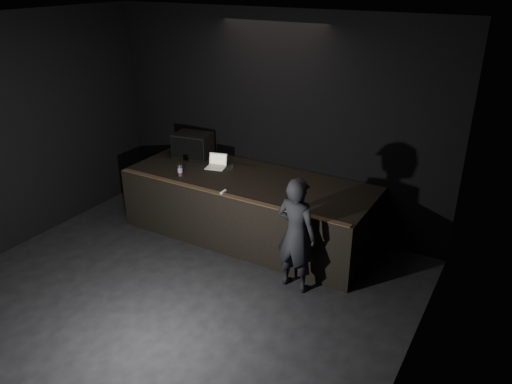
{
  "coord_description": "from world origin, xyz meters",
  "views": [
    {
      "loc": [
        3.74,
        -3.48,
        4.04
      ],
      "look_at": [
        0.38,
        2.3,
        1.02
      ],
      "focal_mm": 35.0,
      "sensor_mm": 36.0,
      "label": 1
    }
  ],
  "objects_px": {
    "stage_monitor": "(193,145)",
    "beer_can": "(180,170)",
    "person": "(296,234)",
    "stage_riser": "(249,207)",
    "laptop": "(217,164)"
  },
  "relations": [
    {
      "from": "stage_riser",
      "to": "beer_can",
      "type": "distance_m",
      "value": 1.25
    },
    {
      "from": "laptop",
      "to": "beer_can",
      "type": "xyz_separation_m",
      "value": [
        -0.29,
        -0.61,
        0.04
      ]
    },
    {
      "from": "beer_can",
      "to": "person",
      "type": "xyz_separation_m",
      "value": [
        2.31,
        -0.5,
        -0.28
      ]
    },
    {
      "from": "stage_riser",
      "to": "laptop",
      "type": "relative_size",
      "value": 10.9
    },
    {
      "from": "person",
      "to": "beer_can",
      "type": "bearing_deg",
      "value": -5.42
    },
    {
      "from": "stage_monitor",
      "to": "beer_can",
      "type": "height_order",
      "value": "stage_monitor"
    },
    {
      "from": "stage_monitor",
      "to": "beer_can",
      "type": "bearing_deg",
      "value": -76.83
    },
    {
      "from": "stage_monitor",
      "to": "beer_can",
      "type": "xyz_separation_m",
      "value": [
        0.36,
        -0.82,
        -0.12
      ]
    },
    {
      "from": "laptop",
      "to": "person",
      "type": "xyz_separation_m",
      "value": [
        2.02,
        -1.11,
        -0.24
      ]
    },
    {
      "from": "beer_can",
      "to": "person",
      "type": "distance_m",
      "value": 2.38
    },
    {
      "from": "stage_riser",
      "to": "laptop",
      "type": "bearing_deg",
      "value": 167.52
    },
    {
      "from": "laptop",
      "to": "beer_can",
      "type": "height_order",
      "value": "laptop"
    },
    {
      "from": "stage_riser",
      "to": "beer_can",
      "type": "height_order",
      "value": "beer_can"
    },
    {
      "from": "laptop",
      "to": "beer_can",
      "type": "bearing_deg",
      "value": -129.76
    },
    {
      "from": "laptop",
      "to": "stage_riser",
      "type": "bearing_deg",
      "value": -26.69
    }
  ]
}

